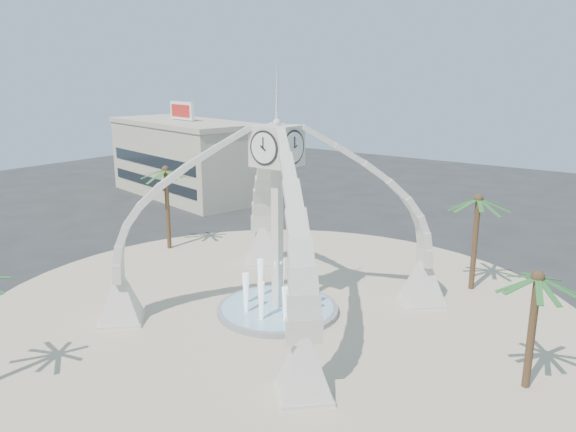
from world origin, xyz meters
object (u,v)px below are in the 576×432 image
Objects in this scene: clock_tower at (277,218)px; palm_north at (478,200)px; fountain at (278,308)px; palm_west at (165,171)px; palm_east at (538,279)px.

palm_north is (8.87, 11.71, 0.20)m from clock_tower.
palm_north reaches higher than fountain.
palm_west is at bearing -165.57° from palm_north.
palm_east is 0.88× the size of palm_north.
clock_tower is 2.36× the size of palm_north.
palm_north is (-6.73, 11.49, 0.87)m from palm_east.
palm_east is at bearing -59.62° from palm_north.
palm_west is at bearing 162.28° from clock_tower.
clock_tower is 14.69m from palm_north.
palm_north is at bearing 120.38° from palm_east.
fountain is at bearing -17.72° from palm_west.
clock_tower is 2.69× the size of palm_east.
palm_east is 13.34m from palm_north.
clock_tower reaches higher than palm_west.
clock_tower is at bearing -17.72° from palm_west.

